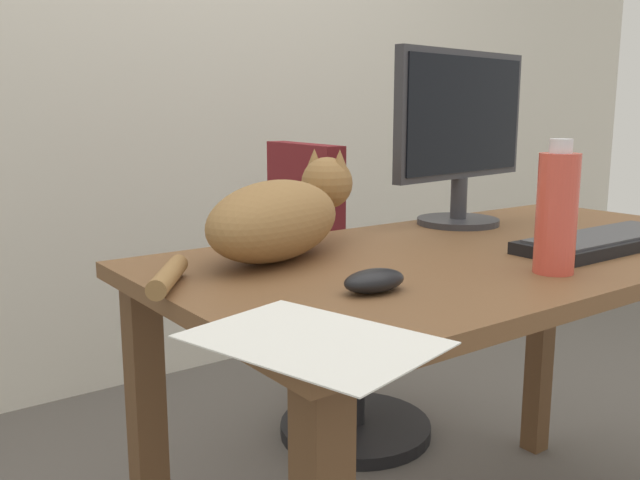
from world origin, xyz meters
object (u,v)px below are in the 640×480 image
keyboard (606,240)px  computer_mouse (374,281)px  monitor (462,131)px  water_bottle (557,212)px  cat (281,216)px  office_chair (343,315)px

keyboard → computer_mouse: size_ratio=4.00×
monitor → keyboard: monitor is taller
water_bottle → computer_mouse: bearing=165.4°
keyboard → cat: size_ratio=0.78×
office_chair → cat: bearing=-137.2°
keyboard → computer_mouse: 0.62m
office_chair → cat: size_ratio=1.66×
office_chair → water_bottle: size_ratio=4.05×
cat → keyboard: bearing=-27.8°
office_chair → computer_mouse: bearing=-125.6°
water_bottle → monitor: bearing=61.0°
monitor → cat: size_ratio=0.85×
computer_mouse → water_bottle: 0.36m
monitor → computer_mouse: size_ratio=4.35×
cat → water_bottle: water_bottle is taller
cat → office_chair: bearing=42.8°
computer_mouse → water_bottle: bearing=-14.6°
keyboard → office_chair: bearing=92.1°
cat → water_bottle: bearing=-51.0°
office_chair → keyboard: office_chair is taller
computer_mouse → water_bottle: size_ratio=0.48×
office_chair → computer_mouse: (-0.59, -0.82, 0.36)m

